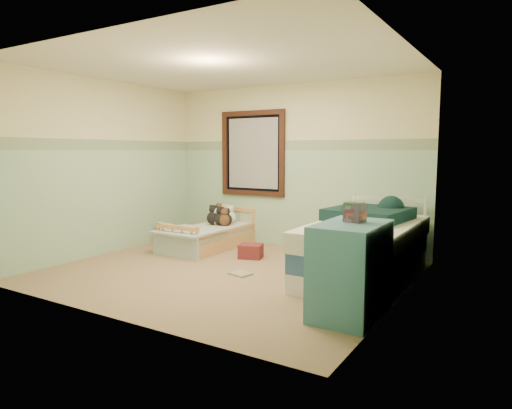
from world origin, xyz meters
The scene contains 32 objects.
floor centered at (0.00, 0.00, -0.01)m, with size 4.20×3.60×0.02m, color #87674B.
ceiling centered at (0.00, 0.00, 2.51)m, with size 4.20×3.60×0.02m, color silver.
wall_back centered at (0.00, 1.80, 1.25)m, with size 4.20×0.04×2.50m, color beige.
wall_front centered at (0.00, -1.80, 1.25)m, with size 4.20×0.04×2.50m, color beige.
wall_left centered at (-2.10, 0.00, 1.25)m, with size 0.04×3.60×2.50m, color beige.
wall_right centered at (2.10, 0.00, 1.25)m, with size 0.04×3.60×2.50m, color beige.
wainscot_mint centered at (0.00, 1.79, 0.75)m, with size 4.20×0.01×1.50m, color #9AC2A7.
border_strip centered at (0.00, 1.79, 1.57)m, with size 4.20×0.01×0.15m, color #476F4A.
window_frame centered at (-0.70, 1.76, 1.45)m, with size 1.16×0.06×1.36m, color black.
window_blinds centered at (-0.70, 1.77, 1.45)m, with size 0.92×0.01×1.12m, color #B7B7B5.
toddler_bed_frame centered at (-1.05, 1.05, 0.10)m, with size 0.77×1.54×0.20m, color #BE8A41.
toddler_mattress centered at (-1.05, 1.05, 0.26)m, with size 0.70×1.47×0.12m, color silver.
patchwork_quilt centered at (-1.05, 0.57, 0.33)m, with size 0.83×0.77×0.03m, color #729DDC.
plush_bed_brown centered at (-1.20, 1.55, 0.42)m, with size 0.21×0.21×0.21m, color brown.
plush_bed_white centered at (-1.00, 1.55, 0.42)m, with size 0.20×0.20×0.20m, color white.
plush_bed_tan centered at (-1.15, 1.33, 0.42)m, with size 0.20×0.20×0.20m, color tan.
plush_bed_dark centered at (-0.92, 1.33, 0.41)m, with size 0.19×0.19×0.19m, color black.
plush_floor_cream centered at (-1.95, 0.94, 0.12)m, with size 0.23×0.23×0.23m, color silver.
plush_floor_tan centered at (-1.61, 0.76, 0.13)m, with size 0.25×0.25×0.25m, color tan.
twin_bed_frame centered at (1.55, 0.60, 0.11)m, with size 1.01×2.02×0.22m, color silver.
twin_boxspring centered at (1.55, 0.60, 0.33)m, with size 1.01×2.02×0.22m, color navy.
twin_mattress centered at (1.55, 0.60, 0.55)m, with size 1.05×2.06×0.22m, color white.
teal_blanket centered at (1.50, 0.90, 0.73)m, with size 0.86×0.91×0.14m, color black.
dresser centered at (1.82, -0.62, 0.43)m, with size 0.53×0.85×0.85m, color teal.
book_stack centered at (1.82, -0.55, 0.93)m, with size 0.17×0.13×0.17m, color brown.
red_pillow centered at (-0.13, 0.80, 0.10)m, with size 0.31×0.27×0.19m, color maroon.
floor_book centered at (0.22, 0.00, 0.01)m, with size 0.26×0.20×0.02m, color gold.
extra_plush_0 centered at (-1.01, 1.29, 0.42)m, with size 0.20×0.20×0.20m, color black.
extra_plush_1 centered at (-1.14, 1.29, 0.43)m, with size 0.22×0.22×0.22m, color black.
extra_plush_2 centered at (-1.10, 1.30, 0.42)m, with size 0.20×0.20×0.20m, color silver.
extra_plush_3 centered at (-1.08, 1.54, 0.42)m, with size 0.21×0.21×0.21m, color tan.
extra_plush_4 centered at (-0.93, 1.29, 0.41)m, with size 0.19×0.19×0.19m, color brown.
Camera 1 is at (3.18, -4.48, 1.49)m, focal length 31.89 mm.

